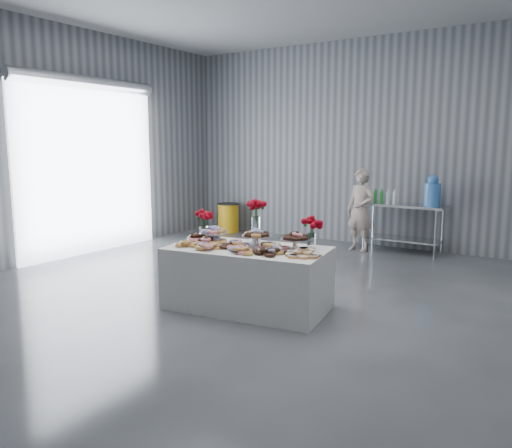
{
  "coord_description": "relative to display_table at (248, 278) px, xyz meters",
  "views": [
    {
      "loc": [
        3.57,
        -4.95,
        1.98
      ],
      "look_at": [
        0.18,
        0.24,
        0.99
      ],
      "focal_mm": 35.0,
      "sensor_mm": 36.0,
      "label": 1
    }
  ],
  "objects": [
    {
      "name": "person",
      "position": [
        -0.11,
        3.9,
        0.39
      ],
      "size": [
        0.63,
        0.5,
        1.53
      ],
      "primitive_type": "imported",
      "rotation": [
        0.0,
        0.0,
        -0.26
      ],
      "color": "#CC8C93",
      "rests_on": "ground"
    },
    {
      "name": "prep_table",
      "position": [
        0.6,
        4.2,
        0.24
      ],
      "size": [
        1.5,
        0.6,
        0.9
      ],
      "color": "silver",
      "rests_on": "ground"
    },
    {
      "name": "drink_bottles",
      "position": [
        0.28,
        4.1,
        0.66
      ],
      "size": [
        0.54,
        0.08,
        0.27
      ],
      "primitive_type": null,
      "color": "#268C33",
      "rests_on": "prep_table"
    },
    {
      "name": "donut_mounds",
      "position": [
        0.0,
        -0.05,
        0.42
      ],
      "size": [
        1.91,
        1.07,
        0.09
      ],
      "primitive_type": null,
      "rotation": [
        0.0,
        0.0,
        0.15
      ],
      "color": "#CA8B4A",
      "rests_on": "display_table"
    },
    {
      "name": "trash_barrel",
      "position": [
        -3.38,
        4.2,
        -0.05
      ],
      "size": [
        0.51,
        0.51,
        0.65
      ],
      "rotation": [
        0.0,
        0.0,
        0.35
      ],
      "color": "gold",
      "rests_on": "ground"
    },
    {
      "name": "bouquet_left",
      "position": [
        -0.78,
        0.13,
        0.67
      ],
      "size": [
        0.26,
        0.26,
        0.42
      ],
      "color": "white",
      "rests_on": "display_table"
    },
    {
      "name": "cake_stand_mid",
      "position": [
        0.03,
        0.16,
        0.52
      ],
      "size": [
        0.36,
        0.36,
        0.17
      ],
      "color": "silver",
      "rests_on": "display_table"
    },
    {
      "name": "danish_pile",
      "position": [
        0.76,
        -0.03,
        0.43
      ],
      "size": [
        0.48,
        0.48,
        0.11
      ],
      "primitive_type": null,
      "color": "white",
      "rests_on": "display_table"
    },
    {
      "name": "water_jug",
      "position": [
        1.1,
        4.2,
        0.77
      ],
      "size": [
        0.28,
        0.28,
        0.55
      ],
      "color": "#4591EB",
      "rests_on": "prep_table"
    },
    {
      "name": "ground",
      "position": [
        -0.28,
        0.1,
        -0.38
      ],
      "size": [
        9.0,
        9.0,
        0.0
      ],
      "primitive_type": "plane",
      "color": "#393C41",
      "rests_on": "ground"
    },
    {
      "name": "cake_stand_left",
      "position": [
        -0.57,
        0.06,
        0.52
      ],
      "size": [
        0.36,
        0.36,
        0.17
      ],
      "color": "silver",
      "rests_on": "display_table"
    },
    {
      "name": "display_table",
      "position": [
        0.0,
        0.0,
        0.0
      ],
      "size": [
        2.03,
        1.28,
        0.75
      ],
      "primitive_type": "cube",
      "rotation": [
        0.0,
        0.0,
        0.15
      ],
      "color": "white",
      "rests_on": "ground"
    },
    {
      "name": "room_walls",
      "position": [
        -0.56,
        0.17,
        2.26
      ],
      "size": [
        8.04,
        9.04,
        4.02
      ],
      "color": "gray",
      "rests_on": "ground"
    },
    {
      "name": "cake_stand_right",
      "position": [
        0.52,
        0.23,
        0.52
      ],
      "size": [
        0.36,
        0.36,
        0.17
      ],
      "color": "silver",
      "rests_on": "display_table"
    },
    {
      "name": "bouquet_right",
      "position": [
        0.65,
        0.4,
        0.67
      ],
      "size": [
        0.26,
        0.26,
        0.42
      ],
      "color": "white",
      "rests_on": "display_table"
    },
    {
      "name": "bouquet_center",
      "position": [
        -0.1,
        0.34,
        0.75
      ],
      "size": [
        0.26,
        0.26,
        0.57
      ],
      "color": "silver",
      "rests_on": "display_table"
    }
  ]
}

